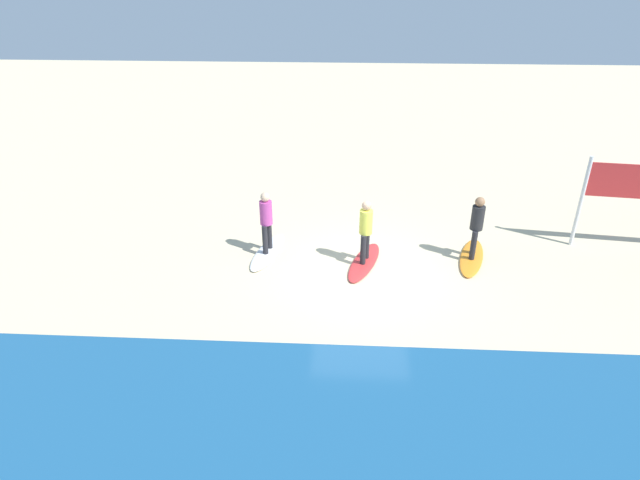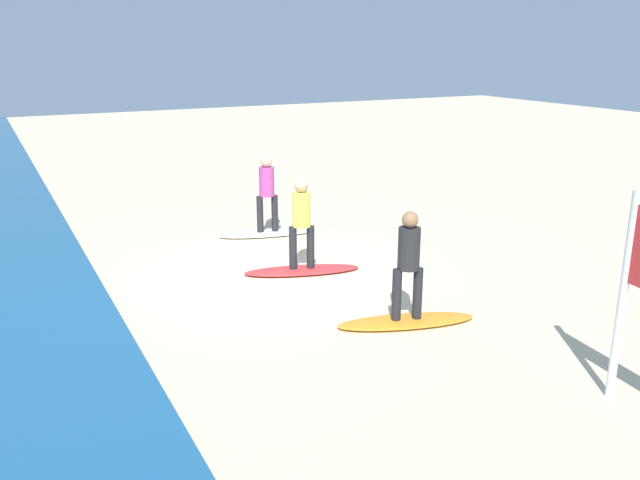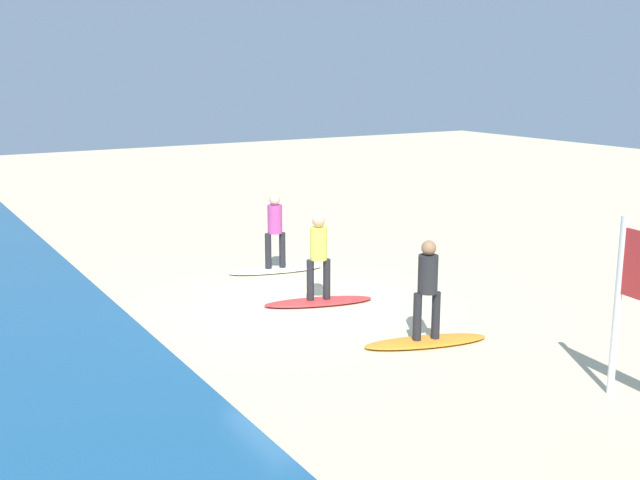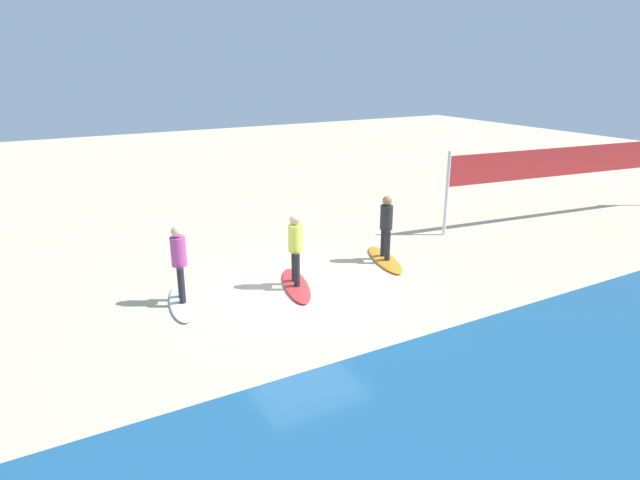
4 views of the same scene
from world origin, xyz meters
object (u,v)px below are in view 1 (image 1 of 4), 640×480
Objects in this scene: surfer_red at (366,227)px; surfboard_red at (364,262)px; surfer_orange at (477,223)px; surfer_white at (266,218)px; surfboard_orange at (472,257)px; surfboard_white at (268,252)px.

surfboard_red is at bearing 0.00° from surfer_red.
surfer_orange is 2.80m from surfer_red.
surfer_red is 1.00× the size of surfer_white.
surfer_orange is 0.78× the size of surfboard_red.
surfboard_orange is 1.28× the size of surfer_red.
surfer_white is at bearing -8.95° from surfer_red.
surfboard_orange is 1.28× the size of surfer_white.
surfer_red is at bearing 0.00° from surfboard_red.
surfboard_white is at bearing -8.95° from surfer_red.
surfer_white reaches higher than surfboard_red.
surfboard_red is at bearing 171.05° from surfer_white.
surfer_white is (2.52, -0.40, 0.00)m from surfer_red.
surfboard_red is (2.78, 0.38, -0.99)m from surfer_orange.
surfboard_orange is 5.39m from surfer_white.
surfer_orange is 0.78× the size of surfboard_white.
surfboard_red is 0.99m from surfer_red.
surfer_orange and surfer_white have the same top height.
surfer_orange is (0.00, 0.00, 0.99)m from surfboard_orange.
surfer_red is 2.74m from surfboard_white.
surfboard_white is at bearing -0.20° from surfer_orange.
surfboard_orange is 2.97m from surfer_red.
surfboard_white is (2.52, -0.40, 0.00)m from surfboard_red.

